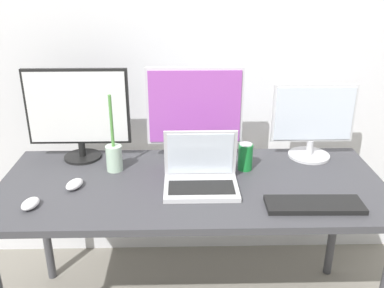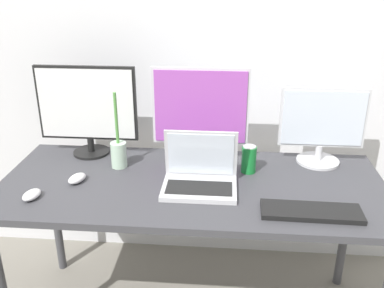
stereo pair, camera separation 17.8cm
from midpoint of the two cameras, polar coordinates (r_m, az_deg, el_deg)
name	(u,v)px [view 1 (the left image)]	position (r m, az deg, el deg)	size (l,w,h in m)	color
wall_back	(189,30)	(2.25, -2.71, 14.87)	(7.00, 0.08, 2.60)	silver
work_desk	(192,195)	(1.88, -2.72, -6.93)	(1.67, 0.71, 0.74)	#424247
monitor_left	(78,112)	(2.09, -17.37, 4.09)	(0.48, 0.18, 0.44)	black
monitor_center	(195,112)	(1.98, -2.21, 4.31)	(0.45, 0.18, 0.45)	silver
monitor_right	(313,120)	(2.08, 13.51, 3.03)	(0.39, 0.20, 0.36)	silver
laptop_silver	(201,174)	(1.80, -1.65, -4.16)	(0.31, 0.22, 0.24)	silver
keyboard_main	(314,205)	(1.71, 13.15, -7.97)	(0.38, 0.13, 0.02)	black
mouse_by_keyboard	(74,184)	(1.89, -18.04, -5.19)	(0.06, 0.10, 0.03)	silver
mouse_by_laptop	(30,204)	(1.81, -23.45, -7.39)	(0.06, 0.09, 0.03)	silver
soda_can_near_keyboard	(245,157)	(1.95, 4.55, -1.75)	(0.07, 0.07, 0.13)	#197F33
bamboo_vase	(114,156)	(1.98, -12.91, -1.59)	(0.07, 0.07, 0.36)	#B2D1B7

